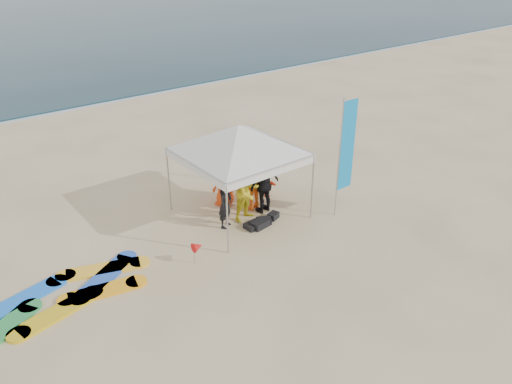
{
  "coord_description": "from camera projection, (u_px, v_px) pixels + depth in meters",
  "views": [
    {
      "loc": [
        -7.44,
        -7.79,
        7.94
      ],
      "look_at": [
        0.77,
        2.6,
        1.2
      ],
      "focal_mm": 35.0,
      "sensor_mm": 36.0,
      "label": 1
    }
  ],
  "objects": [
    {
      "name": "person_black_b",
      "position": [
        264.0,
        185.0,
        15.85
      ],
      "size": [
        1.14,
        0.51,
        1.92
      ],
      "primitive_type": "imported",
      "rotation": [
        0.0,
        0.0,
        3.18
      ],
      "color": "black",
      "rests_on": "ground"
    },
    {
      "name": "person_black_a",
      "position": [
        225.0,
        204.0,
        15.07
      ],
      "size": [
        0.69,
        0.61,
        1.58
      ],
      "primitive_type": "imported",
      "rotation": [
        0.0,
        0.0,
        0.51
      ],
      "color": "black",
      "rests_on": "ground"
    },
    {
      "name": "gear_pile",
      "position": [
        261.0,
        222.0,
        15.44
      ],
      "size": [
        1.33,
        0.56,
        0.22
      ],
      "color": "black",
      "rests_on": "ground"
    },
    {
      "name": "person_yellow",
      "position": [
        248.0,
        192.0,
        15.45
      ],
      "size": [
        1.01,
        0.84,
        1.86
      ],
      "primitive_type": "imported",
      "rotation": [
        0.0,
        0.0,
        0.17
      ],
      "color": "gold",
      "rests_on": "ground"
    },
    {
      "name": "canopy_tent",
      "position": [
        238.0,
        125.0,
        14.78
      ],
      "size": [
        4.56,
        4.56,
        3.44
      ],
      "color": "#A5A5A8",
      "rests_on": "ground"
    },
    {
      "name": "person_orange_b",
      "position": [
        224.0,
        179.0,
        16.3
      ],
      "size": [
        1.06,
        0.87,
        1.87
      ],
      "primitive_type": "imported",
      "rotation": [
        0.0,
        0.0,
        3.49
      ],
      "color": "#E04013",
      "rests_on": "ground"
    },
    {
      "name": "person_seated",
      "position": [
        265.0,
        182.0,
        17.06
      ],
      "size": [
        0.39,
        0.98,
        1.03
      ],
      "primitive_type": "imported",
      "rotation": [
        0.0,
        0.0,
        1.48
      ],
      "color": "red",
      "rests_on": "ground"
    },
    {
      "name": "feather_flag",
      "position": [
        346.0,
        147.0,
        15.19
      ],
      "size": [
        0.65,
        0.04,
        3.85
      ],
      "color": "#A5A5A8",
      "rests_on": "ground"
    },
    {
      "name": "ground",
      "position": [
        294.0,
        276.0,
        13.16
      ],
      "size": [
        120.0,
        120.0,
        0.0
      ],
      "primitive_type": "plane",
      "color": "beige",
      "rests_on": "ground"
    },
    {
      "name": "person_orange_a",
      "position": [
        252.0,
        181.0,
        16.02
      ],
      "size": [
        1.29,
        0.77,
        1.96
      ],
      "primitive_type": "imported",
      "rotation": [
        0.0,
        0.0,
        3.18
      ],
      "color": "#CF4C12",
      "rests_on": "ground"
    },
    {
      "name": "marker_pennant",
      "position": [
        198.0,
        247.0,
        13.5
      ],
      "size": [
        0.28,
        0.28,
        0.64
      ],
      "color": "#A5A5A8",
      "rests_on": "ground"
    },
    {
      "name": "surfboard_spread",
      "position": [
        65.0,
        296.0,
        12.35
      ],
      "size": [
        4.62,
        2.08,
        0.07
      ],
      "color": "green",
      "rests_on": "ground"
    },
    {
      "name": "shoreline_foam",
      "position": [
        58.0,
        110.0,
        25.88
      ],
      "size": [
        160.0,
        1.2,
        0.01
      ],
      "primitive_type": "cube",
      "color": "silver",
      "rests_on": "ground"
    }
  ]
}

